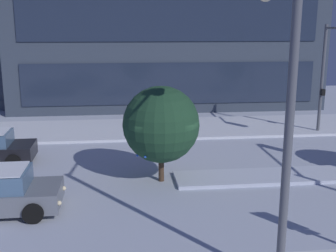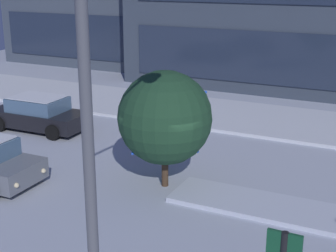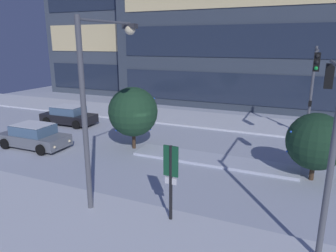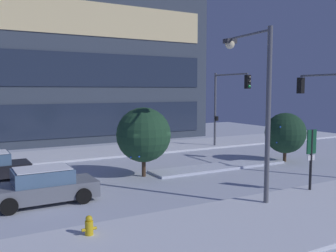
{
  "view_description": "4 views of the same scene",
  "coord_description": "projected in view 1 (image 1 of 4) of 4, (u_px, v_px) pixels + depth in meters",
  "views": [
    {
      "loc": [
        -1.63,
        -15.75,
        5.96
      ],
      "look_at": [
        0.13,
        0.13,
        2.21
      ],
      "focal_mm": 45.04,
      "sensor_mm": 36.0,
      "label": 1
    },
    {
      "loc": [
        6.53,
        -13.53,
        6.71
      ],
      "look_at": [
        0.15,
        -0.38,
        2.19
      ],
      "focal_mm": 53.82,
      "sensor_mm": 36.0,
      "label": 2
    },
    {
      "loc": [
        9.09,
        -15.9,
        6.32
      ],
      "look_at": [
        2.3,
        -0.35,
        1.77
      ],
      "focal_mm": 33.28,
      "sensor_mm": 36.0,
      "label": 3
    },
    {
      "loc": [
        -8.75,
        -18.24,
        4.72
      ],
      "look_at": [
        1.69,
        0.59,
        2.65
      ],
      "focal_mm": 39.9,
      "sensor_mm": 36.0,
      "label": 4
    }
  ],
  "objects": [
    {
      "name": "decorated_tree_median",
      "position": [
        161.0,
        124.0,
        16.25
      ],
      "size": [
        2.98,
        2.98,
        3.8
      ],
      "color": "#473323",
      "rests_on": "ground"
    },
    {
      "name": "curb_strip_far",
      "position": [
        150.0,
        129.0,
        25.11
      ],
      "size": [
        52.0,
        5.2,
        0.14
      ],
      "primitive_type": "cube",
      "color": "silver",
      "rests_on": "ground"
    },
    {
      "name": "ground",
      "position": [
        165.0,
        181.0,
        16.78
      ],
      "size": [
        52.0,
        52.0,
        0.0
      ],
      "primitive_type": "plane",
      "color": "silver"
    },
    {
      "name": "median_strip",
      "position": [
        285.0,
        176.0,
        17.13
      ],
      "size": [
        9.0,
        1.8,
        0.14
      ],
      "primitive_type": "cube",
      "color": "silver",
      "rests_on": "ground"
    },
    {
      "name": "street_lamp_arched",
      "position": [
        281.0,
        79.0,
        9.88
      ],
      "size": [
        0.69,
        3.22,
        7.23
      ],
      "rotation": [
        0.0,
        0.0,
        1.46
      ],
      "color": "#565960",
      "rests_on": "ground"
    }
  ]
}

